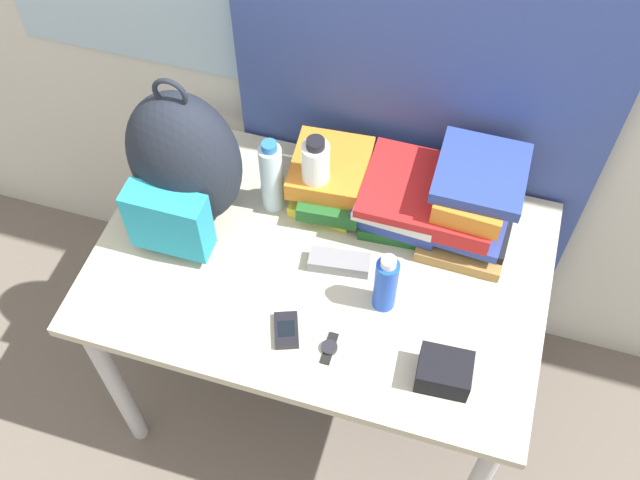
{
  "coord_description": "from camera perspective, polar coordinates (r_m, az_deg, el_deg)",
  "views": [
    {
      "loc": [
        0.29,
        -0.62,
        2.31
      ],
      "look_at": [
        0.0,
        0.36,
        0.85
      ],
      "focal_mm": 42.0,
      "sensor_mm": 36.0,
      "label": 1
    }
  ],
  "objects": [
    {
      "name": "sunglasses_case",
      "position": [
        1.84,
        1.47,
        -1.72
      ],
      "size": [
        0.16,
        0.07,
        0.04
      ],
      "color": "gray",
      "rests_on": "desk"
    },
    {
      "name": "camera_pouch",
      "position": [
        1.7,
        9.44,
        -9.88
      ],
      "size": [
        0.12,
        0.1,
        0.07
      ],
      "color": "black",
      "rests_on": "desk"
    },
    {
      "name": "book_stack_right",
      "position": [
        1.88,
        11.52,
        2.91
      ],
      "size": [
        0.22,
        0.3,
        0.23
      ],
      "color": "olive",
      "rests_on": "desk"
    },
    {
      "name": "curtain_blue",
      "position": [
        1.74,
        8.53,
        16.8
      ],
      "size": [
        0.95,
        0.04,
        2.5
      ],
      "color": "#384C93",
      "rests_on": "ground_plane"
    },
    {
      "name": "sports_bottle",
      "position": [
        1.86,
        -0.33,
        4.7
      ],
      "size": [
        0.07,
        0.07,
        0.26
      ],
      "color": "white",
      "rests_on": "desk"
    },
    {
      "name": "book_stack_left",
      "position": [
        1.94,
        0.94,
        4.68
      ],
      "size": [
        0.21,
        0.25,
        0.13
      ],
      "color": "yellow",
      "rests_on": "desk"
    },
    {
      "name": "sunscreen_bottle",
      "position": [
        1.73,
        5.03,
        -3.32
      ],
      "size": [
        0.05,
        0.05,
        0.19
      ],
      "color": "blue",
      "rests_on": "desk"
    },
    {
      "name": "cell_phone",
      "position": [
        1.76,
        -2.58,
        -6.88
      ],
      "size": [
        0.08,
        0.11,
        0.02
      ],
      "color": "black",
      "rests_on": "desk"
    },
    {
      "name": "wristwatch",
      "position": [
        1.74,
        0.72,
        -8.22
      ],
      "size": [
        0.04,
        0.08,
        0.01
      ],
      "color": "black",
      "rests_on": "desk"
    },
    {
      "name": "book_stack_center",
      "position": [
        1.91,
        6.32,
        3.36
      ],
      "size": [
        0.23,
        0.27,
        0.14
      ],
      "color": "#1E5623",
      "rests_on": "desk"
    },
    {
      "name": "water_bottle",
      "position": [
        1.89,
        -3.7,
        4.83
      ],
      "size": [
        0.06,
        0.06,
        0.23
      ],
      "color": "silver",
      "rests_on": "desk"
    },
    {
      "name": "backpack",
      "position": [
        1.83,
        -10.39,
        5.6
      ],
      "size": [
        0.28,
        0.27,
        0.46
      ],
      "color": "#1E232D",
      "rests_on": "desk"
    },
    {
      "name": "desk",
      "position": [
        1.95,
        0.0,
        -3.41
      ],
      "size": [
        1.12,
        0.73,
        0.75
      ],
      "color": "#B7B299",
      "rests_on": "ground_plane"
    }
  ]
}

